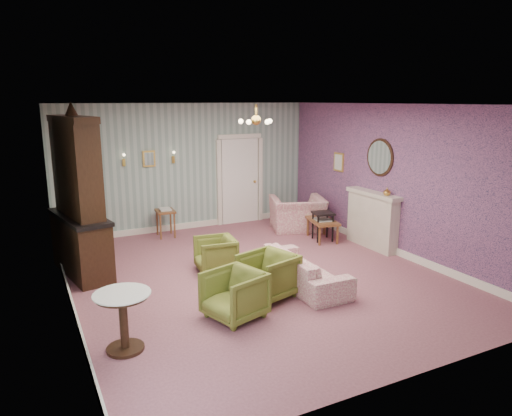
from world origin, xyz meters
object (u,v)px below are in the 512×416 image
olive_chair_a (234,293)px  wingback_chair (298,208)px  dresser (77,193)px  fireplace (372,220)px  coffee_table (322,230)px  olive_chair_c (215,253)px  pedestal_table (124,322)px  side_table_black (323,226)px  sofa_chintz (303,263)px  olive_chair_b (268,273)px

olive_chair_a → wingback_chair: (3.17, 3.50, 0.15)m
dresser → fireplace: size_ratio=2.06×
wingback_chair → coffee_table: bearing=113.1°
olive_chair_c → wingback_chair: size_ratio=0.57×
olive_chair_c → pedestal_table: pedestal_table is taller
wingback_chair → side_table_black: size_ratio=1.91×
sofa_chintz → dresser: dresser is taller
dresser → pedestal_table: (0.11, -2.96, -1.07)m
olive_chair_a → coffee_table: 4.15m
coffee_table → pedestal_table: bearing=-149.8°
olive_chair_c → fireplace: (3.40, -0.12, 0.24)m
olive_chair_a → wingback_chair: bearing=120.4°
fireplace → coffee_table: size_ratio=1.58×
olive_chair_b → olive_chair_c: size_ratio=1.12×
dresser → wingback_chair: bearing=-1.8°
sofa_chintz → coffee_table: sofa_chintz is taller
olive_chair_a → dresser: 3.39m
olive_chair_a → coffee_table: bearing=111.1°
olive_chair_b → olive_chair_a: bearing=-76.6°
sofa_chintz → pedestal_table: (-3.05, -0.81, 0.00)m
wingback_chair → olive_chair_b: bearing=70.4°
olive_chair_b → side_table_black: size_ratio=1.22×
wingback_chair → coffee_table: (0.07, -0.91, -0.29)m
olive_chair_c → pedestal_table: 2.85m
wingback_chair → coffee_table: size_ratio=1.34×
wingback_chair → fireplace: 1.92m
dresser → olive_chair_b: bearing=-54.5°
wingback_chair → dresser: size_ratio=0.41×
olive_chair_b → wingback_chair: size_ratio=0.64×
pedestal_table → olive_chair_c: bearing=45.4°
dresser → pedestal_table: dresser is taller
olive_chair_b → dresser: dresser is taller
side_table_black → pedestal_table: size_ratio=0.84×
olive_chair_c → sofa_chintz: bearing=47.7°
side_table_black → pedestal_table: bearing=-150.1°
olive_chair_b → olive_chair_c: bearing=175.9°
sofa_chintz → dresser: bearing=56.8°
olive_chair_a → fireplace: size_ratio=0.53×
coffee_table → olive_chair_a: bearing=-141.5°
fireplace → pedestal_table: fireplace is taller
fireplace → olive_chair_a: bearing=-156.2°
fireplace → coffee_table: (-0.61, 0.88, -0.35)m
coffee_table → side_table_black: bearing=-116.1°
coffee_table → pedestal_table: 5.54m
olive_chair_a → pedestal_table: (-1.54, -0.20, 0.00)m
coffee_table → wingback_chair: bearing=94.4°
side_table_black → wingback_chair: bearing=93.0°
pedestal_table → side_table_black: bearing=29.9°
dresser → side_table_black: size_ratio=4.62×
wingback_chair → olive_chair_c: bearing=50.3°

